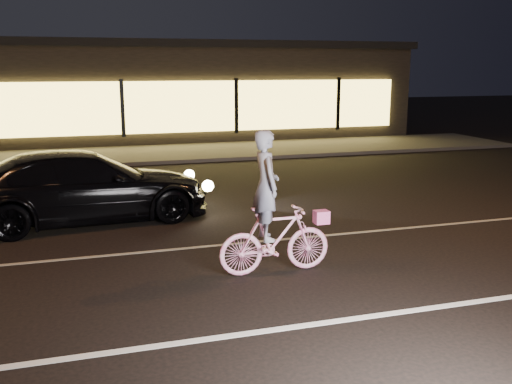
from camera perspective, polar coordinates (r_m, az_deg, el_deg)
name	(u,v)px	position (r m, az deg, el deg)	size (l,w,h in m)	color
ground	(201,291)	(8.40, -5.47, -9.79)	(90.00, 90.00, 0.00)	black
lane_stripe_near	(227,336)	(7.07, -2.96, -14.22)	(60.00, 0.12, 0.01)	silver
lane_stripe_far	(179,249)	(10.25, -7.73, -5.66)	(60.00, 0.10, 0.01)	gray
sidewalk	(128,155)	(20.92, -12.65, 3.63)	(30.00, 4.00, 0.12)	#383533
storefront	(115,89)	(26.66, -13.90, 9.93)	(25.40, 8.42, 4.20)	black
cyclist	(273,223)	(8.80, 1.68, -3.16)	(1.79, 0.62, 2.26)	#FF388F
sedan	(85,186)	(12.30, -16.74, 0.53)	(5.30, 2.64, 1.48)	black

